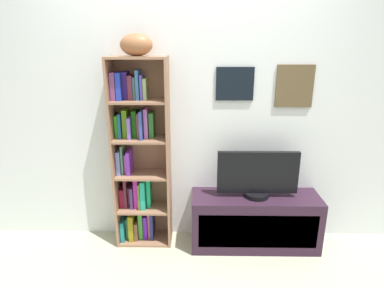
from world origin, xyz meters
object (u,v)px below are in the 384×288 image
(tv_stand, at_px, (255,221))
(television, at_px, (258,175))
(bookshelf, at_px, (138,159))
(football, at_px, (136,45))

(tv_stand, relative_size, television, 1.62)
(bookshelf, distance_m, football, 0.97)
(bookshelf, height_order, tv_stand, bookshelf)
(bookshelf, height_order, football, football)
(football, bearing_deg, tv_stand, -3.23)
(bookshelf, xyz_separation_m, tv_stand, (1.05, -0.09, -0.56))
(football, height_order, television, football)
(tv_stand, xyz_separation_m, television, (0.00, 0.00, 0.45))
(football, bearing_deg, bookshelf, 141.57)
(television, bearing_deg, bookshelf, 175.23)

